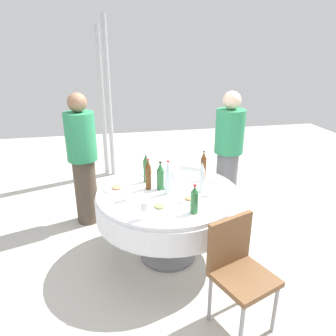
{
  "coord_description": "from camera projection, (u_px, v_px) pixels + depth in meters",
  "views": [
    {
      "loc": [
        -2.72,
        0.54,
        2.05
      ],
      "look_at": [
        0.0,
        0.0,
        0.97
      ],
      "focal_mm": 34.22,
      "sensor_mm": 36.0,
      "label": 1
    }
  ],
  "objects": [
    {
      "name": "ground_plane",
      "position": [
        168.0,
        255.0,
        3.33
      ],
      "size": [
        10.0,
        10.0,
        0.0
      ],
      "primitive_type": "plane",
      "color": "#B7B2A8"
    },
    {
      "name": "dining_table",
      "position": [
        168.0,
        204.0,
        3.11
      ],
      "size": [
        1.39,
        1.39,
        0.74
      ],
      "color": "white",
      "rests_on": "ground_plane"
    },
    {
      "name": "bottle_clear_far",
      "position": [
        168.0,
        179.0,
        2.94
      ],
      "size": [
        0.06,
        0.06,
        0.32
      ],
      "color": "silver",
      "rests_on": "dining_table"
    },
    {
      "name": "bottle_clear_south",
      "position": [
        202.0,
        178.0,
        2.98
      ],
      "size": [
        0.06,
        0.06,
        0.31
      ],
      "color": "silver",
      "rests_on": "dining_table"
    },
    {
      "name": "bottle_green_inner",
      "position": [
        194.0,
        200.0,
        2.61
      ],
      "size": [
        0.07,
        0.07,
        0.25
      ],
      "color": "#2D6B38",
      "rests_on": "dining_table"
    },
    {
      "name": "bottle_green_outer",
      "position": [
        146.0,
        169.0,
        3.2
      ],
      "size": [
        0.06,
        0.06,
        0.3
      ],
      "color": "#2D6B38",
      "rests_on": "dining_table"
    },
    {
      "name": "bottle_brown_north",
      "position": [
        148.0,
        175.0,
        3.04
      ],
      "size": [
        0.06,
        0.06,
        0.31
      ],
      "color": "#593314",
      "rests_on": "dining_table"
    },
    {
      "name": "bottle_green_right",
      "position": [
        160.0,
        177.0,
        3.04
      ],
      "size": [
        0.07,
        0.07,
        0.28
      ],
      "color": "#2D6B38",
      "rests_on": "dining_table"
    },
    {
      "name": "bottle_brown_west",
      "position": [
        203.0,
        167.0,
        3.24
      ],
      "size": [
        0.06,
        0.06,
        0.31
      ],
      "color": "#593314",
      "rests_on": "dining_table"
    },
    {
      "name": "wine_glass_outer",
      "position": [
        144.0,
        206.0,
        2.53
      ],
      "size": [
        0.07,
        0.07,
        0.15
      ],
      "color": "white",
      "rests_on": "dining_table"
    },
    {
      "name": "wine_glass_north",
      "position": [
        211.0,
        184.0,
        2.92
      ],
      "size": [
        0.07,
        0.07,
        0.16
      ],
      "color": "white",
      "rests_on": "dining_table"
    },
    {
      "name": "wine_glass_right",
      "position": [
        174.0,
        176.0,
        3.11
      ],
      "size": [
        0.07,
        0.07,
        0.16
      ],
      "color": "white",
      "rests_on": "dining_table"
    },
    {
      "name": "wine_glass_west",
      "position": [
        128.0,
        190.0,
        2.84
      ],
      "size": [
        0.07,
        0.07,
        0.14
      ],
      "color": "white",
      "rests_on": "dining_table"
    },
    {
      "name": "plate_east",
      "position": [
        117.0,
        188.0,
        3.07
      ],
      "size": [
        0.25,
        0.25,
        0.04
      ],
      "color": "white",
      "rests_on": "dining_table"
    },
    {
      "name": "plate_rear",
      "position": [
        149.0,
        173.0,
        3.45
      ],
      "size": [
        0.21,
        0.21,
        0.04
      ],
      "color": "white",
      "rests_on": "dining_table"
    },
    {
      "name": "plate_near",
      "position": [
        189.0,
        200.0,
        2.85
      ],
      "size": [
        0.2,
        0.2,
        0.04
      ],
      "color": "white",
      "rests_on": "dining_table"
    },
    {
      "name": "plate_left",
      "position": [
        159.0,
        207.0,
        2.72
      ],
      "size": [
        0.23,
        0.23,
        0.04
      ],
      "color": "white",
      "rests_on": "dining_table"
    },
    {
      "name": "knife_south",
      "position": [
        184.0,
        175.0,
        3.4
      ],
      "size": [
        0.18,
        0.05,
        0.0
      ],
      "primitive_type": "cube",
      "rotation": [
        0.0,
        0.0,
        2.95
      ],
      "color": "silver",
      "rests_on": "dining_table"
    },
    {
      "name": "spoon_inner",
      "position": [
        123.0,
        179.0,
        3.32
      ],
      "size": [
        0.13,
        0.15,
        0.0
      ],
      "primitive_type": "cube",
      "rotation": [
        0.0,
        0.0,
        0.84
      ],
      "color": "silver",
      "rests_on": "dining_table"
    },
    {
      "name": "spoon_outer",
      "position": [
        129.0,
        208.0,
        2.73
      ],
      "size": [
        0.17,
        0.09,
        0.0
      ],
      "primitive_type": "cube",
      "rotation": [
        0.0,
        0.0,
        5.85
      ],
      "color": "silver",
      "rests_on": "dining_table"
    },
    {
      "name": "person_far",
      "position": [
        228.0,
        154.0,
        3.86
      ],
      "size": [
        0.34,
        0.34,
        1.56
      ],
      "rotation": [
        0.0,
        0.0,
        3.83
      ],
      "color": "slate",
      "rests_on": "ground_plane"
    },
    {
      "name": "person_south",
      "position": [
        83.0,
        158.0,
        3.69
      ],
      "size": [
        0.34,
        0.34,
        1.56
      ],
      "rotation": [
        0.0,
        0.0,
        -0.82
      ],
      "color": "#4C3F33",
      "rests_on": "ground_plane"
    },
    {
      "name": "chair_right",
      "position": [
        238.0,
        265.0,
        2.37
      ],
      "size": [
        0.52,
        0.52,
        0.87
      ],
      "rotation": [
        0.0,
        0.0,
        1.93
      ],
      "color": "brown",
      "rests_on": "ground_plane"
    },
    {
      "name": "tent_pole_main",
      "position": [
        109.0,
        101.0,
        4.95
      ],
      "size": [
        0.07,
        0.07,
        2.45
      ],
      "primitive_type": "cylinder",
      "color": "#B2B5B7",
      "rests_on": "ground_plane"
    },
    {
      "name": "tent_pole_secondary",
      "position": [
        102.0,
        105.0,
        5.0
      ],
      "size": [
        0.07,
        0.07,
        2.32
      ],
      "primitive_type": "cylinder",
      "color": "#B2B5B7",
      "rests_on": "ground_plane"
    }
  ]
}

